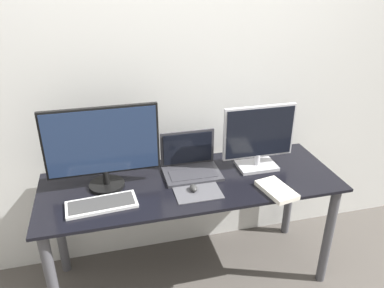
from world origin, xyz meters
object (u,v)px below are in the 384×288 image
(monitor_right, at_px, (259,138))
(mouse, at_px, (194,188))
(keyboard, at_px, (102,204))
(monitor_left, at_px, (103,146))
(book, at_px, (277,190))
(laptop, at_px, (190,163))

(monitor_right, relative_size, mouse, 6.93)
(monitor_right, height_order, keyboard, monitor_right)
(monitor_left, height_order, mouse, monitor_left)
(monitor_right, distance_m, mouse, 0.52)
(keyboard, bearing_deg, monitor_left, 79.23)
(monitor_left, bearing_deg, book, -17.84)
(monitor_right, distance_m, book, 0.35)
(keyboard, xyz_separation_m, book, (0.95, -0.10, 0.00))
(laptop, height_order, mouse, laptop)
(laptop, relative_size, mouse, 5.23)
(mouse, height_order, book, mouse)
(keyboard, height_order, mouse, mouse)
(laptop, bearing_deg, book, -39.56)
(laptop, distance_m, keyboard, 0.59)
(monitor_left, bearing_deg, laptop, 5.16)
(laptop, xyz_separation_m, keyboard, (-0.54, -0.24, -0.05))
(monitor_right, bearing_deg, laptop, 173.76)
(monitor_left, relative_size, laptop, 1.84)
(laptop, distance_m, book, 0.54)
(monitor_right, xyz_separation_m, mouse, (-0.45, -0.17, -0.18))
(monitor_left, relative_size, mouse, 9.63)
(laptop, bearing_deg, keyboard, -156.40)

